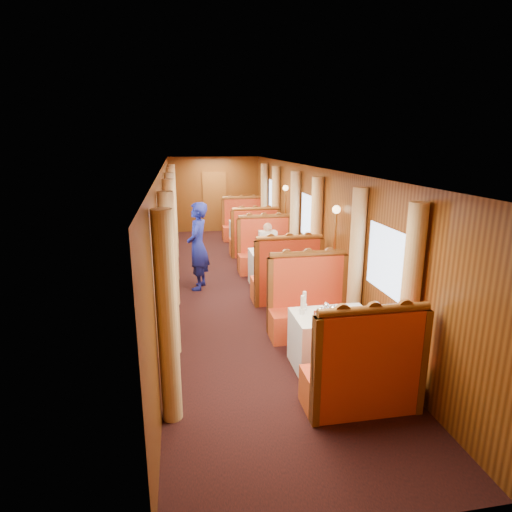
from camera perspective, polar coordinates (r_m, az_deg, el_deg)
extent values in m
cube|color=brown|center=(14.69, -5.51, 7.19)|extent=(0.80, 0.04, 2.00)
cube|color=white|center=(6.00, 10.04, -11.03)|extent=(1.05, 0.72, 0.75)
cube|color=#B61814|center=(5.30, 13.62, -16.82)|extent=(1.30, 0.55, 0.45)
cube|color=#B61814|center=(4.83, 15.12, -11.77)|extent=(1.30, 0.12, 0.80)
cylinder|color=brown|center=(4.66, 15.48, -6.93)|extent=(1.23, 0.10, 0.10)
cube|color=#B61814|center=(6.87, 7.24, -8.79)|extent=(1.30, 0.55, 0.45)
cube|color=#B61814|center=(6.84, 6.88, -3.28)|extent=(1.30, 0.12, 0.80)
cylinder|color=brown|center=(6.72, 7.00, 0.29)|extent=(1.23, 0.10, 0.10)
cube|color=white|center=(9.14, 2.52, -1.59)|extent=(1.05, 0.72, 0.75)
cube|color=#B61814|center=(8.30, 3.96, -4.43)|extent=(1.30, 0.55, 0.45)
cube|color=#B61814|center=(7.92, 4.42, -0.67)|extent=(1.30, 0.12, 0.80)
cylinder|color=brown|center=(7.81, 4.48, 2.44)|extent=(1.23, 0.10, 0.10)
cube|color=#B61814|center=(10.07, 1.32, -0.89)|extent=(1.30, 0.55, 0.45)
cube|color=#B61814|center=(10.12, 1.10, 2.84)|extent=(1.30, 0.12, 0.80)
cylinder|color=brown|center=(10.04, 1.11, 5.30)|extent=(1.23, 0.10, 0.10)
cube|color=white|center=(12.47, -1.02, 2.94)|extent=(1.05, 0.72, 0.75)
cube|color=#B61814|center=(11.59, -0.26, 1.25)|extent=(1.30, 0.55, 0.45)
cube|color=#B61814|center=(11.25, -0.07, 4.08)|extent=(1.30, 0.12, 0.80)
cylinder|color=brown|center=(11.17, -0.07, 6.30)|extent=(1.23, 0.10, 0.10)
cube|color=#B61814|center=(13.42, -1.67, 3.15)|extent=(1.30, 0.55, 0.45)
cube|color=#B61814|center=(13.51, -1.83, 5.93)|extent=(1.30, 0.12, 0.80)
cylinder|color=brown|center=(13.45, -1.85, 7.78)|extent=(1.23, 0.10, 0.10)
cube|color=silver|center=(5.79, 9.38, -7.83)|extent=(0.41, 0.36, 0.01)
cylinder|color=white|center=(5.89, 13.49, -7.64)|extent=(0.20, 0.20, 0.01)
cylinder|color=white|center=(5.78, 6.18, -7.36)|extent=(0.08, 0.08, 0.08)
cylinder|color=white|center=(5.74, 6.22, -6.13)|extent=(0.05, 0.05, 0.18)
cylinder|color=white|center=(5.94, 6.44, -6.76)|extent=(0.08, 0.08, 0.08)
cylinder|color=white|center=(5.89, 6.48, -5.56)|extent=(0.05, 0.05, 0.18)
cylinder|color=silver|center=(9.03, 2.72, 1.13)|extent=(0.06, 0.06, 0.14)
cylinder|color=silver|center=(12.39, -1.16, 4.96)|extent=(0.06, 0.06, 0.14)
cylinder|color=#E4B774|center=(4.63, -11.73, -8.36)|extent=(0.22, 0.22, 2.35)
cylinder|color=#E4B774|center=(6.09, -11.46, -2.58)|extent=(0.22, 0.22, 2.35)
cylinder|color=#E4B774|center=(5.30, 19.80, -5.90)|extent=(0.22, 0.22, 2.35)
cylinder|color=#E4B774|center=(6.62, 13.17, -1.27)|extent=(0.22, 0.22, 2.35)
cylinder|color=#E4B774|center=(7.96, -11.26, 1.59)|extent=(0.22, 0.22, 2.35)
cylinder|color=#E4B774|center=(9.49, -11.16, 3.74)|extent=(0.22, 0.22, 2.35)
cylinder|color=#E4B774|center=(8.37, 7.98, 2.39)|extent=(0.22, 0.22, 2.35)
cylinder|color=#E4B774|center=(9.83, 5.17, 4.35)|extent=(0.22, 0.22, 2.35)
cylinder|color=#E4B774|center=(11.40, -11.07, 5.61)|extent=(0.22, 0.22, 2.35)
cylinder|color=#E4B774|center=(12.94, -11.02, 6.71)|extent=(0.22, 0.22, 2.35)
cylinder|color=#E4B774|center=(11.69, 2.65, 6.10)|extent=(0.22, 0.22, 2.35)
cylinder|color=#E4B774|center=(13.20, 1.13, 7.14)|extent=(0.22, 0.22, 2.35)
cylinder|color=#BF8C3F|center=(7.09, -11.40, -2.17)|extent=(0.04, 0.04, 1.85)
sphere|color=#FFD18C|center=(6.88, -11.81, 5.45)|extent=(0.14, 0.14, 0.14)
cylinder|color=#BF8C3F|center=(7.55, 10.32, -1.06)|extent=(0.04, 0.04, 1.85)
sphere|color=#FFD18C|center=(7.35, 10.67, 6.11)|extent=(0.14, 0.14, 0.14)
cylinder|color=#BF8C3F|center=(10.49, -11.15, 3.41)|extent=(0.04, 0.04, 1.85)
sphere|color=#FFD18C|center=(10.35, -11.42, 8.60)|extent=(0.14, 0.14, 0.14)
cylinder|color=#BF8C3F|center=(10.81, 3.88, 4.00)|extent=(0.04, 0.04, 1.85)
sphere|color=#FFD18C|center=(10.67, 3.97, 9.04)|extent=(0.14, 0.14, 0.14)
imported|color=navy|center=(8.84, -7.76, 1.29)|extent=(0.59, 0.75, 1.81)
cube|color=beige|center=(9.76, 1.56, 1.78)|extent=(0.40, 0.24, 0.55)
sphere|color=tan|center=(9.69, 1.57, 3.86)|extent=(0.20, 0.20, 0.20)
cube|color=beige|center=(9.66, 1.75, 0.23)|extent=(0.36, 0.30, 0.14)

